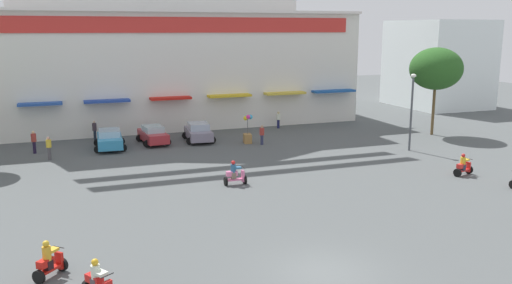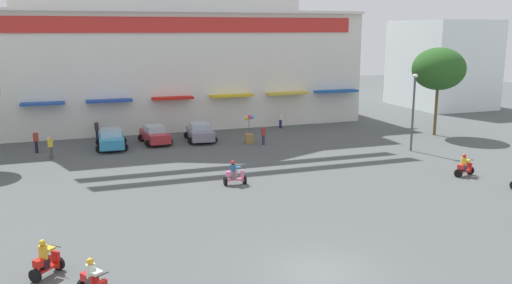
{
  "view_description": "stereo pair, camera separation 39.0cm",
  "coord_description": "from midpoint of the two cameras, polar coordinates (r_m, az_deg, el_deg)",
  "views": [
    {
      "loc": [
        -9.08,
        -17.03,
        9.16
      ],
      "look_at": [
        2.19,
        13.63,
        2.26
      ],
      "focal_mm": 37.75,
      "sensor_mm": 36.0,
      "label": 1
    },
    {
      "loc": [
        -8.71,
        -17.16,
        9.16
      ],
      "look_at": [
        2.19,
        13.63,
        2.26
      ],
      "focal_mm": 37.75,
      "sensor_mm": 36.0,
      "label": 2
    }
  ],
  "objects": [
    {
      "name": "scooter_rider_4",
      "position": [
        22.04,
        -20.89,
        -11.7
      ],
      "size": [
        1.28,
        1.31,
        1.51
      ],
      "color": "black",
      "rests_on": "ground"
    },
    {
      "name": "pedestrian_2",
      "position": [
        43.43,
        -22.05,
        0.18
      ],
      "size": [
        0.53,
        0.53,
        1.71
      ],
      "color": "#1F162E",
      "rests_on": "ground"
    },
    {
      "name": "plaza_tree_1",
      "position": [
        49.1,
        19.02,
        7.33
      ],
      "size": [
        4.54,
        4.44,
        7.59
      ],
      "color": "brown",
      "rests_on": "ground"
    },
    {
      "name": "streetlamp_near",
      "position": [
        42.24,
        16.6,
        3.71
      ],
      "size": [
        0.4,
        0.4,
        5.86
      ],
      "color": "#474C51",
      "rests_on": "ground"
    },
    {
      "name": "ground_plane",
      "position": [
        32.69,
        -2.91,
        -4.35
      ],
      "size": [
        128.0,
        128.0,
        0.0
      ],
      "primitive_type": "plane",
      "color": "#4F5354"
    },
    {
      "name": "parked_car_2",
      "position": [
        44.73,
        -5.69,
        1.07
      ],
      "size": [
        2.64,
        4.1,
        1.54
      ],
      "color": "gray",
      "rests_on": "ground"
    },
    {
      "name": "parked_car_1",
      "position": [
        44.32,
        -10.43,
        0.79
      ],
      "size": [
        2.47,
        4.12,
        1.47
      ],
      "color": "#AB2A31",
      "rests_on": "ground"
    },
    {
      "name": "scooter_rider_0",
      "position": [
        19.96,
        -16.33,
        -13.99
      ],
      "size": [
        1.19,
        1.44,
        1.43
      ],
      "color": "black",
      "rests_on": "ground"
    },
    {
      "name": "pedestrian_3",
      "position": [
        46.95,
        -16.3,
        1.36
      ],
      "size": [
        0.49,
        0.49,
        1.65
      ],
      "color": "black",
      "rests_on": "ground"
    },
    {
      "name": "pedestrian_0",
      "position": [
        40.97,
        -20.69,
        -0.4
      ],
      "size": [
        0.46,
        0.46,
        1.67
      ],
      "color": "#4B474B",
      "rests_on": "ground"
    },
    {
      "name": "parked_car_0",
      "position": [
        43.16,
        -14.83,
        0.33
      ],
      "size": [
        2.57,
        4.23,
        1.53
      ],
      "color": "#338DBD",
      "rests_on": "ground"
    },
    {
      "name": "scooter_rider_1",
      "position": [
        32.14,
        -1.94,
        -3.47
      ],
      "size": [
        1.34,
        0.57,
        1.5
      ],
      "color": "black",
      "rests_on": "ground"
    },
    {
      "name": "scooter_rider_7",
      "position": [
        36.56,
        21.5,
        -2.47
      ],
      "size": [
        1.53,
        0.92,
        1.43
      ],
      "color": "black",
      "rests_on": "ground"
    },
    {
      "name": "pedestrian_4",
      "position": [
        43.1,
        1.04,
        0.87
      ],
      "size": [
        0.54,
        0.54,
        1.58
      ],
      "color": "#2E3252",
      "rests_on": "ground"
    },
    {
      "name": "pedestrian_1",
      "position": [
        50.37,
        2.84,
        2.47
      ],
      "size": [
        0.54,
        0.54,
        1.58
      ],
      "color": "#191D4A",
      "rests_on": "ground"
    },
    {
      "name": "flank_building_right",
      "position": [
        68.15,
        19.22,
        7.83
      ],
      "size": [
        8.74,
        10.62,
        10.12
      ],
      "color": "white",
      "rests_on": "ground"
    },
    {
      "name": "balloon_vendor_cart",
      "position": [
        43.74,
        -0.48,
        1.11
      ],
      "size": [
        0.79,
        0.99,
        2.36
      ],
      "color": "#9C723E",
      "rests_on": "ground"
    },
    {
      "name": "colonial_building",
      "position": [
        54.23,
        -10.27,
        11.89
      ],
      "size": [
        37.89,
        17.53,
        21.09
      ],
      "color": "silver",
      "rests_on": "ground"
    }
  ]
}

